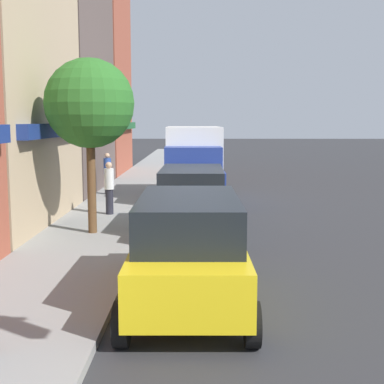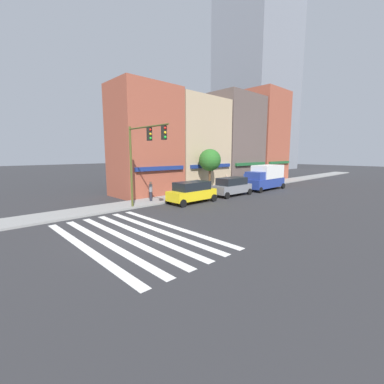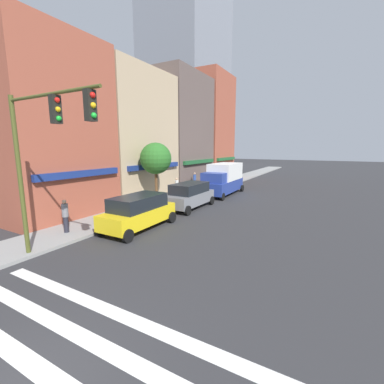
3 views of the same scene
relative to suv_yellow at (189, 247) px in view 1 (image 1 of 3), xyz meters
The scene contains 7 objects.
storefront_row 15.24m from the suv_yellow, 28.42° to the left, with size 31.21×5.30×14.77m.
suv_yellow is the anchor object (origin of this frame).
suv_grey 5.84m from the suv_yellow, ahead, with size 4.72×2.12×1.94m.
box_truck_blue 12.52m from the suv_yellow, ahead, with size 6.26×2.42×3.04m.
pedestrian_white_shirt 8.87m from the suv_yellow, 18.46° to the left, with size 0.32×0.32×1.77m.
pedestrian_blue_shirt 13.92m from the suv_yellow, 15.41° to the left, with size 0.32×0.32×1.77m.
street_tree 6.65m from the suv_yellow, 27.42° to the left, with size 2.46×2.46×4.84m.
Camera 1 is at (-0.48, 4.56, 3.27)m, focal length 50.00 mm.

